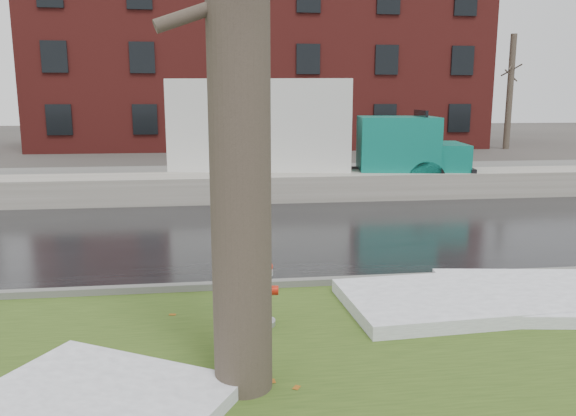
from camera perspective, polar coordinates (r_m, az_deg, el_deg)
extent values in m
plane|color=#47423D|center=(7.63, 0.19, -10.64)|extent=(120.00, 120.00, 0.00)
cube|color=#2F4617|center=(6.49, 1.70, -14.49)|extent=(60.00, 4.50, 0.04)
cube|color=black|center=(11.91, -2.68, -2.66)|extent=(60.00, 7.00, 0.03)
cube|color=slate|center=(20.25, -4.69, 2.94)|extent=(60.00, 9.00, 0.03)
cube|color=slate|center=(8.54, -0.71, -7.76)|extent=(60.00, 0.15, 0.14)
cube|color=#A7A199|center=(15.95, -3.95, 2.11)|extent=(60.00, 1.60, 0.75)
cube|color=maroon|center=(37.22, -2.97, 14.26)|extent=(26.00, 12.00, 10.00)
cylinder|color=brown|center=(33.43, -16.45, 11.22)|extent=(0.36, 0.36, 6.50)
cylinder|color=brown|center=(33.45, -16.54, 12.85)|extent=(0.84, 1.62, 0.73)
cylinder|color=brown|center=(33.50, -16.62, 14.38)|extent=(1.08, 1.26, 0.66)
cylinder|color=brown|center=(33.43, -16.48, 11.82)|extent=(1.40, 0.61, 0.63)
cylinder|color=brown|center=(35.36, 21.61, 10.87)|extent=(0.36, 0.36, 6.50)
cylinder|color=brown|center=(35.39, 21.72, 12.40)|extent=(0.84, 1.62, 0.73)
cylinder|color=brown|center=(35.44, 21.82, 13.85)|extent=(1.08, 1.26, 0.66)
cylinder|color=brown|center=(35.37, 21.65, 11.43)|extent=(1.40, 0.61, 0.63)
cylinder|color=#9D9FA4|center=(7.03, -2.72, -8.93)|extent=(0.28, 0.28, 0.76)
ellipsoid|color=red|center=(6.91, -2.75, -5.97)|extent=(0.33, 0.33, 0.18)
cylinder|color=red|center=(6.89, -2.76, -5.20)|extent=(0.06, 0.06, 0.05)
cylinder|color=red|center=(7.02, -4.02, -8.33)|extent=(0.12, 0.13, 0.12)
cylinder|color=red|center=(7.00, -1.43, -8.36)|extent=(0.12, 0.13, 0.12)
cylinder|color=#9D9FA4|center=(7.16, -2.65, -7.93)|extent=(0.17, 0.13, 0.15)
cylinder|color=brown|center=(5.17, -5.12, 19.30)|extent=(0.64, 0.64, 7.04)
cube|color=black|center=(17.39, 1.62, 3.75)|extent=(7.94, 2.39, 0.22)
cube|color=silver|center=(17.35, -2.64, 8.46)|extent=(5.69, 3.39, 2.66)
cube|color=#0D7868|center=(17.47, 10.96, 6.35)|extent=(2.66, 2.74, 1.68)
cube|color=#0D7868|center=(17.75, 15.50, 4.95)|extent=(1.56, 2.35, 0.89)
cube|color=black|center=(17.54, 13.28, 8.22)|extent=(0.43, 1.96, 0.89)
cube|color=black|center=(18.11, -12.91, 2.74)|extent=(1.87, 1.47, 0.66)
cylinder|color=black|center=(16.67, 13.85, 2.78)|extent=(1.12, 0.49, 1.09)
cylinder|color=black|center=(18.69, 12.67, 3.68)|extent=(1.12, 0.49, 1.09)
cylinder|color=black|center=(16.43, -1.91, 2.98)|extent=(1.12, 0.49, 1.09)
cylinder|color=black|center=(18.48, -1.37, 3.86)|extent=(1.12, 0.49, 1.09)
cylinder|color=black|center=(16.64, -7.35, 2.99)|extent=(1.12, 0.49, 1.09)
cylinder|color=black|center=(18.66, -6.22, 3.87)|extent=(1.12, 0.49, 1.09)
imported|color=black|center=(16.39, -5.75, 6.86)|extent=(0.67, 0.45, 1.83)
cube|color=white|center=(8.69, 24.46, -8.10)|extent=(2.86, 2.35, 0.16)
cube|color=white|center=(5.67, -18.50, -18.08)|extent=(2.70, 2.48, 0.14)
cube|color=white|center=(8.04, 16.03, -8.96)|extent=(2.90, 1.97, 0.18)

